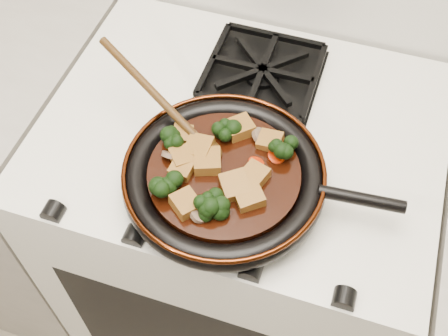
% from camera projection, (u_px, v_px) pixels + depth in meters
% --- Properties ---
extents(stove, '(0.76, 0.60, 0.90)m').
position_uv_depth(stove, '(237.00, 240.00, 1.43)').
color(stove, white).
rests_on(stove, ground).
extents(burner_grate_front, '(0.23, 0.23, 0.03)m').
position_uv_depth(burner_grate_front, '(219.00, 182.00, 0.98)').
color(burner_grate_front, black).
rests_on(burner_grate_front, stove).
extents(burner_grate_back, '(0.23, 0.23, 0.03)m').
position_uv_depth(burner_grate_back, '(262.00, 73.00, 1.13)').
color(burner_grate_back, black).
rests_on(burner_grate_back, stove).
extents(skillet, '(0.47, 0.35, 0.05)m').
position_uv_depth(skillet, '(225.00, 177.00, 0.95)').
color(skillet, black).
rests_on(skillet, burner_grate_front).
extents(braising_sauce, '(0.26, 0.26, 0.02)m').
position_uv_depth(braising_sauce, '(224.00, 175.00, 0.94)').
color(braising_sauce, black).
rests_on(braising_sauce, skillet).
extents(tofu_cube_0, '(0.04, 0.04, 0.03)m').
position_uv_depth(tofu_cube_0, '(270.00, 141.00, 0.96)').
color(tofu_cube_0, brown).
rests_on(tofu_cube_0, braising_sauce).
extents(tofu_cube_1, '(0.06, 0.06, 0.03)m').
position_uv_depth(tofu_cube_1, '(240.00, 128.00, 0.98)').
color(tofu_cube_1, brown).
rests_on(tofu_cube_1, braising_sauce).
extents(tofu_cube_2, '(0.04, 0.04, 0.02)m').
position_uv_depth(tofu_cube_2, '(182.00, 169.00, 0.93)').
color(tofu_cube_2, brown).
rests_on(tofu_cube_2, braising_sauce).
extents(tofu_cube_3, '(0.06, 0.06, 0.03)m').
position_uv_depth(tofu_cube_3, '(208.00, 162.00, 0.94)').
color(tofu_cube_3, brown).
rests_on(tofu_cube_3, braising_sauce).
extents(tofu_cube_4, '(0.04, 0.04, 0.02)m').
position_uv_depth(tofu_cube_4, '(183.00, 135.00, 0.97)').
color(tofu_cube_4, brown).
rests_on(tofu_cube_4, braising_sauce).
extents(tofu_cube_5, '(0.05, 0.05, 0.03)m').
position_uv_depth(tofu_cube_5, '(254.00, 176.00, 0.92)').
color(tofu_cube_5, brown).
rests_on(tofu_cube_5, braising_sauce).
extents(tofu_cube_6, '(0.06, 0.06, 0.03)m').
position_uv_depth(tofu_cube_6, '(183.00, 158.00, 0.94)').
color(tofu_cube_6, brown).
rests_on(tofu_cube_6, braising_sauce).
extents(tofu_cube_7, '(0.06, 0.06, 0.03)m').
position_uv_depth(tofu_cube_7, '(186.00, 204.00, 0.89)').
color(tofu_cube_7, brown).
rests_on(tofu_cube_7, braising_sauce).
extents(tofu_cube_8, '(0.05, 0.05, 0.03)m').
position_uv_depth(tofu_cube_8, '(199.00, 148.00, 0.95)').
color(tofu_cube_8, brown).
rests_on(tofu_cube_8, braising_sauce).
extents(tofu_cube_9, '(0.06, 0.07, 0.03)m').
position_uv_depth(tofu_cube_9, '(235.00, 186.00, 0.91)').
color(tofu_cube_9, brown).
rests_on(tofu_cube_9, braising_sauce).
extents(tofu_cube_10, '(0.06, 0.06, 0.03)m').
position_uv_depth(tofu_cube_10, '(248.00, 196.00, 0.90)').
color(tofu_cube_10, brown).
rests_on(tofu_cube_10, braising_sauce).
extents(broccoli_floret_0, '(0.08, 0.09, 0.06)m').
position_uv_depth(broccoli_floret_0, '(226.00, 132.00, 0.97)').
color(broccoli_floret_0, black).
rests_on(broccoli_floret_0, braising_sauce).
extents(broccoli_floret_1, '(0.08, 0.09, 0.07)m').
position_uv_depth(broccoli_floret_1, '(207.00, 203.00, 0.88)').
color(broccoli_floret_1, black).
rests_on(broccoli_floret_1, braising_sauce).
extents(broccoli_floret_2, '(0.07, 0.08, 0.06)m').
position_uv_depth(broccoli_floret_2, '(281.00, 148.00, 0.95)').
color(broccoli_floret_2, black).
rests_on(broccoli_floret_2, braising_sauce).
extents(broccoli_floret_3, '(0.09, 0.09, 0.07)m').
position_uv_depth(broccoli_floret_3, '(168.00, 188.00, 0.90)').
color(broccoli_floret_3, black).
rests_on(broccoli_floret_3, braising_sauce).
extents(broccoli_floret_4, '(0.07, 0.07, 0.06)m').
position_uv_depth(broccoli_floret_4, '(215.00, 211.00, 0.88)').
color(broccoli_floret_4, black).
rests_on(broccoli_floret_4, braising_sauce).
extents(broccoli_floret_5, '(0.08, 0.09, 0.07)m').
position_uv_depth(broccoli_floret_5, '(171.00, 140.00, 0.96)').
color(broccoli_floret_5, black).
rests_on(broccoli_floret_5, braising_sauce).
extents(carrot_coin_0, '(0.03, 0.03, 0.02)m').
position_uv_depth(carrot_coin_0, '(277.00, 156.00, 0.95)').
color(carrot_coin_0, '#AC2104').
rests_on(carrot_coin_0, braising_sauce).
extents(carrot_coin_1, '(0.03, 0.03, 0.02)m').
position_uv_depth(carrot_coin_1, '(256.00, 163.00, 0.94)').
color(carrot_coin_1, '#AC2104').
rests_on(carrot_coin_1, braising_sauce).
extents(carrot_coin_2, '(0.03, 0.03, 0.02)m').
position_uv_depth(carrot_coin_2, '(193.00, 208.00, 0.89)').
color(carrot_coin_2, '#AC2104').
rests_on(carrot_coin_2, braising_sauce).
extents(carrot_coin_3, '(0.03, 0.03, 0.02)m').
position_uv_depth(carrot_coin_3, '(208.00, 208.00, 0.89)').
color(carrot_coin_3, '#AC2104').
rests_on(carrot_coin_3, braising_sauce).
extents(mushroom_slice_0, '(0.04, 0.04, 0.02)m').
position_uv_depth(mushroom_slice_0, '(199.00, 214.00, 0.88)').
color(mushroom_slice_0, brown).
rests_on(mushroom_slice_0, braising_sauce).
extents(mushroom_slice_1, '(0.03, 0.03, 0.03)m').
position_uv_depth(mushroom_slice_1, '(171.00, 155.00, 0.95)').
color(mushroom_slice_1, brown).
rests_on(mushroom_slice_1, braising_sauce).
extents(mushroom_slice_2, '(0.04, 0.04, 0.03)m').
position_uv_depth(mushroom_slice_2, '(260.00, 136.00, 0.97)').
color(mushroom_slice_2, brown).
rests_on(mushroom_slice_2, braising_sauce).
extents(wooden_spoon, '(0.16, 0.10, 0.28)m').
position_uv_depth(wooden_spoon, '(175.00, 115.00, 0.97)').
color(wooden_spoon, '#40270D').
rests_on(wooden_spoon, braising_sauce).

